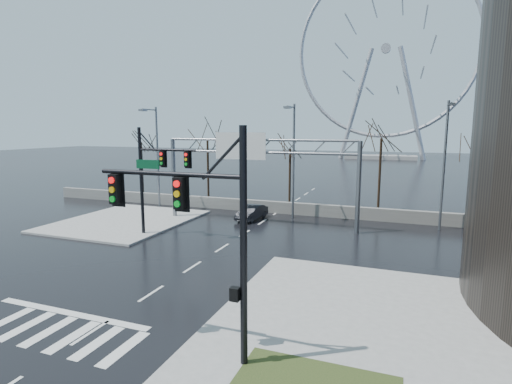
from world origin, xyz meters
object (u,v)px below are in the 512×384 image
at_px(sign_gantry, 254,162).
at_px(car, 252,212).
at_px(ferris_wheel, 385,56).
at_px(signal_mast_far, 154,171).
at_px(signal_mast_near, 205,222).

relative_size(sign_gantry, car, 4.26).
bearing_deg(ferris_wheel, sign_gantry, -93.84).
bearing_deg(signal_mast_far, sign_gantry, 47.53).
bearing_deg(signal_mast_near, ferris_wheel, 90.08).
bearing_deg(car, sign_gantry, -55.31).
bearing_deg(signal_mast_far, car, 58.50).
height_order(signal_mast_near, ferris_wheel, ferris_wheel).
relative_size(signal_mast_far, sign_gantry, 0.49).
height_order(sign_gantry, ferris_wheel, ferris_wheel).
bearing_deg(signal_mast_far, ferris_wheel, 82.80).
xyz_separation_m(signal_mast_near, ferris_wheel, (-0.14, 99.04, 21.26)).
distance_m(sign_gantry, car, 4.90).
relative_size(signal_mast_near, sign_gantry, 0.49).
bearing_deg(signal_mast_far, signal_mast_near, -49.74).
height_order(sign_gantry, car, sign_gantry).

